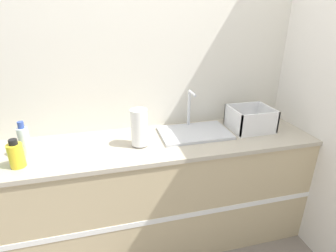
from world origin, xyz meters
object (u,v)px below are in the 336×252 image
(bottle_clear, at_px, (24,141))
(paper_towel_roll, at_px, (139,128))
(sink, at_px, (194,131))
(bottle_yellow, at_px, (16,155))
(dish_rack, at_px, (250,121))

(bottle_clear, bearing_deg, paper_towel_roll, -2.18)
(paper_towel_roll, distance_m, bottle_clear, 0.72)
(sink, height_order, bottle_yellow, sink)
(paper_towel_roll, height_order, dish_rack, paper_towel_roll)
(dish_rack, bearing_deg, paper_towel_roll, -175.23)
(paper_towel_roll, relative_size, bottle_yellow, 1.48)
(bottle_yellow, xyz_separation_m, bottle_clear, (0.02, 0.13, 0.03))
(sink, distance_m, dish_rack, 0.45)
(dish_rack, height_order, bottle_yellow, same)
(sink, relative_size, bottle_clear, 2.21)
(paper_towel_roll, xyz_separation_m, dish_rack, (0.88, 0.07, -0.07))
(dish_rack, distance_m, bottle_yellow, 1.62)
(sink, height_order, paper_towel_roll, sink)
(sink, xyz_separation_m, bottle_yellow, (-1.16, -0.20, 0.06))
(paper_towel_roll, bearing_deg, bottle_clear, 177.82)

